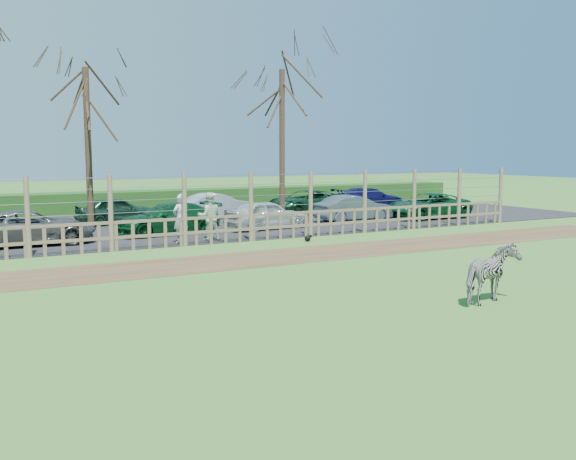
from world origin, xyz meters
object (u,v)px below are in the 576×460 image
visitor_a (181,219)px  car_2 (30,227)px  car_11 (217,206)px  car_4 (266,214)px  car_12 (306,202)px  tree_mid (87,109)px  tree_right (282,108)px  car_5 (354,208)px  car_10 (117,210)px  car_13 (369,198)px  visitor_b (209,216)px  car_3 (167,219)px  car_6 (428,206)px  zebra (492,274)px  crow (308,238)px

visitor_a → car_2: size_ratio=0.40×
visitor_a → car_11: 8.39m
car_4 → car_12: same height
tree_mid → tree_right: size_ratio=0.93×
car_5 → car_10: same height
car_10 → car_4: bearing=-138.4°
visitor_a → car_13: (13.47, 7.43, -0.26)m
tree_mid → car_10: (1.56, 2.12, -4.23)m
visitor_b → car_12: 10.58m
car_3 → car_6: bearing=80.8°
zebra → car_5: 15.74m
zebra → car_2: zebra is taller
car_12 → visitor_b: bearing=-56.9°
visitor_a → car_10: bearing=-104.5°
car_4 → car_13: bearing=-66.9°
car_12 → car_4: bearing=-51.6°
car_10 → car_5: bearing=-117.6°
tree_right → visitor_b: tree_right is taller
car_4 → car_10: size_ratio=1.00×
visitor_b → car_3: bearing=-57.9°
zebra → car_11: bearing=-21.5°
crow → car_11: 8.74m
visitor_b → crow: (3.08, -1.80, -0.78)m
car_3 → car_12: bearing=109.5°
tree_mid → car_12: bearing=10.8°
car_6 → car_13: 5.23m
car_13 → car_6: bearing=178.8°
tree_right → car_3: (-6.58, -2.84, -4.60)m
visitor_a → car_6: (13.11, 2.21, -0.26)m
tree_mid → crow: (6.29, -6.50, -4.75)m
zebra → visitor_a: bearing=-3.1°
crow → car_2: car_2 is taller
crow → car_5: (4.99, 4.35, 0.52)m
zebra → car_13: (10.59, 19.02, 0.00)m
crow → car_13: (9.22, 8.97, 0.52)m
tree_right → crow: tree_right is taller
visitor_b → car_13: (12.30, 7.17, -0.26)m
crow → car_10: car_10 is taller
car_2 → car_3: 5.09m
tree_right → car_12: 5.39m
car_2 → car_3: same height
tree_mid → car_4: size_ratio=1.94×
tree_right → car_12: bearing=35.8°
visitor_a → visitor_b: same height
tree_right → car_2: size_ratio=1.70×
tree_mid → car_5: 12.24m
tree_mid → car_2: (-2.64, -2.85, -4.23)m
visitor_a → car_4: size_ratio=0.49×
visitor_b → car_5: (8.07, 2.54, -0.26)m
car_5 → car_6: bearing=-97.9°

